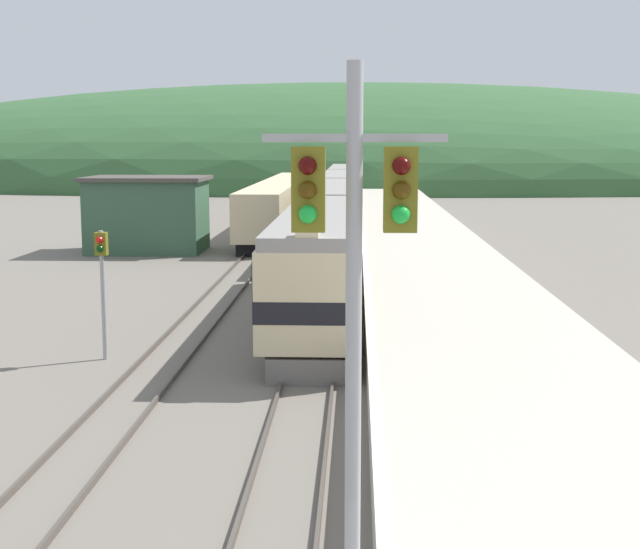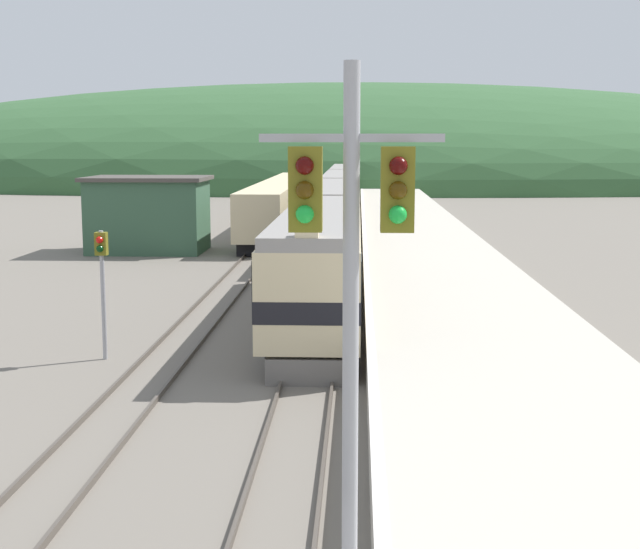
# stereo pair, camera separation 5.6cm
# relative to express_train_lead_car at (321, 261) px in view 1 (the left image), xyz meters

# --- Properties ---
(track_main) EXTENTS (1.52, 180.00, 0.16)m
(track_main) POSITION_rel_express_train_lead_car_xyz_m (0.00, 44.81, -2.20)
(track_main) COLOR #4C443D
(track_main) RESTS_ON ground
(track_siding) EXTENTS (1.52, 180.00, 0.16)m
(track_siding) POSITION_rel_express_train_lead_car_xyz_m (-4.58, 44.81, -2.20)
(track_siding) COLOR #4C443D
(track_siding) RESTS_ON ground
(platform) EXTENTS (7.06, 140.00, 1.11)m
(platform) POSITION_rel_express_train_lead_car_xyz_m (5.20, 24.81, -1.73)
(platform) COLOR #BCB5A5
(platform) RESTS_ON ground
(distant_hills) EXTENTS (196.07, 88.23, 32.68)m
(distant_hills) POSITION_rel_express_train_lead_car_xyz_m (0.00, 118.44, -2.28)
(distant_hills) COLOR #335B33
(distant_hills) RESTS_ON ground
(station_shed) EXTENTS (7.34, 5.46, 4.65)m
(station_shed) POSITION_rel_express_train_lead_car_xyz_m (-11.54, 20.91, 0.06)
(station_shed) COLOR #385B42
(station_shed) RESTS_ON ground
(express_train_lead_car) EXTENTS (3.04, 19.37, 4.53)m
(express_train_lead_car) POSITION_rel_express_train_lead_car_xyz_m (0.00, 0.00, 0.00)
(express_train_lead_car) COLOR black
(express_train_lead_car) RESTS_ON ground
(carriage_second) EXTENTS (3.03, 19.60, 4.17)m
(carriage_second) POSITION_rel_express_train_lead_car_xyz_m (0.00, 20.60, -0.01)
(carriage_second) COLOR black
(carriage_second) RESTS_ON ground
(carriage_third) EXTENTS (3.03, 19.60, 4.17)m
(carriage_third) POSITION_rel_express_train_lead_car_xyz_m (0.00, 41.08, -0.01)
(carriage_third) COLOR black
(carriage_third) RESTS_ON ground
(carriage_fourth) EXTENTS (3.03, 19.60, 4.17)m
(carriage_fourth) POSITION_rel_express_train_lead_car_xyz_m (0.00, 61.57, -0.01)
(carriage_fourth) COLOR black
(carriage_fourth) RESTS_ON ground
(siding_train) EXTENTS (2.90, 36.40, 3.74)m
(siding_train) POSITION_rel_express_train_lead_car_xyz_m (-4.58, 36.10, -0.35)
(siding_train) COLOR black
(siding_train) RESTS_ON ground
(signal_mast_main) EXTENTS (2.20, 0.42, 7.73)m
(signal_mast_main) POSITION_rel_express_train_lead_car_xyz_m (1.33, -22.85, 2.80)
(signal_mast_main) COLOR #9E9EA3
(signal_mast_main) RESTS_ON ground
(signal_post_siding) EXTENTS (0.36, 0.42, 4.07)m
(signal_post_siding) POSITION_rel_express_train_lead_car_xyz_m (-6.52, -6.53, 0.63)
(signal_post_siding) COLOR #9E9EA3
(signal_post_siding) RESTS_ON ground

